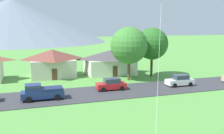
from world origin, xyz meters
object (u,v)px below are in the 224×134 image
house_right_center (110,62)px  parked_car_red_mid_west (111,84)px  house_left_center (52,63)px  parked_car_white_east_end (180,81)px  tree_near_left (152,44)px  pickup_truck_navy_west_side (41,92)px  tree_left_of_center (129,45)px

house_right_center → parked_car_red_mid_west: house_right_center is taller
house_left_center → parked_car_white_east_end: (17.83, -13.80, -1.71)m
tree_near_left → parked_car_red_mid_west: bearing=-143.4°
house_left_center → pickup_truck_navy_west_side: bearing=-101.0°
house_left_center → house_right_center: bearing=-2.7°
parked_car_white_east_end → parked_car_red_mid_west: bearing=175.0°
pickup_truck_navy_west_side → house_right_center: bearing=46.4°
tree_near_left → tree_left_of_center: (-5.38, -2.11, -0.02)m
tree_left_of_center → parked_car_white_east_end: 10.12m
tree_near_left → parked_car_red_mid_west: size_ratio=2.08×
house_left_center → parked_car_red_mid_west: bearing=-61.4°
parked_car_white_east_end → house_right_center: bearing=118.0°
tree_left_of_center → pickup_truck_navy_west_side: tree_left_of_center is taller
tree_left_of_center → parked_car_red_mid_west: size_ratio=2.12×
house_right_center → parked_car_red_mid_west: bearing=-106.9°
house_left_center → parked_car_white_east_end: 22.61m
tree_near_left → parked_car_white_east_end: size_ratio=2.09×
house_right_center → tree_near_left: tree_near_left is taller
tree_left_of_center → parked_car_red_mid_west: tree_left_of_center is taller
parked_car_red_mid_west → pickup_truck_navy_west_side: size_ratio=0.82×
parked_car_red_mid_west → parked_car_white_east_end: same height
house_right_center → tree_left_of_center: tree_left_of_center is taller
house_right_center → parked_car_white_east_end: size_ratio=2.27×
tree_near_left → pickup_truck_navy_west_side: bearing=-154.5°
house_right_center → tree_left_of_center: (1.25, -6.74, 3.59)m
tree_left_of_center → parked_car_white_east_end: (5.81, -6.55, -5.07)m
tree_left_of_center → house_right_center: bearing=100.5°
house_right_center → tree_left_of_center: bearing=-79.5°
house_left_center → pickup_truck_navy_west_side: 15.16m
parked_car_white_east_end → pickup_truck_navy_west_side: (-20.69, -1.00, 0.19)m
pickup_truck_navy_west_side → tree_near_left: bearing=25.5°
house_right_center → tree_left_of_center: 7.74m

